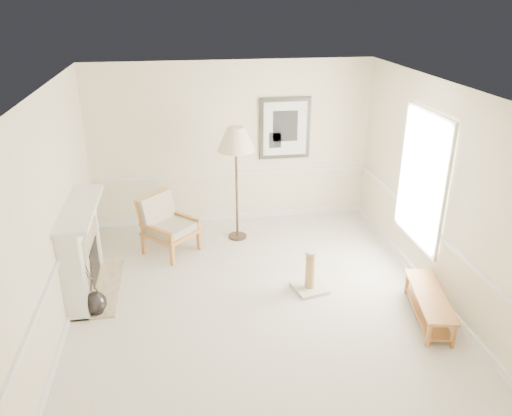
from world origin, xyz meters
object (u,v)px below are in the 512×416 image
at_px(floor_vase, 95,303).
at_px(bench, 429,302).
at_px(armchair, 165,222).
at_px(floor_lamp, 236,142).
at_px(scratching_post, 310,278).

xyz_separation_m(floor_vase, bench, (4.30, -0.77, 0.08)).
bearing_deg(armchair, floor_vase, -165.30).
xyz_separation_m(armchair, floor_lamp, (1.21, 0.28, 1.19)).
relative_size(floor_vase, bench, 0.66).
bearing_deg(armchair, bench, -82.22).
bearing_deg(floor_lamp, armchair, -166.87).
bearing_deg(armchair, floor_lamp, -33.24).
distance_m(armchair, bench, 4.18).
bearing_deg(scratching_post, floor_vase, -177.66).
relative_size(floor_lamp, bench, 1.47).
bearing_deg(floor_lamp, floor_vase, -137.50).
xyz_separation_m(armchair, bench, (3.38, -2.44, -0.27)).
bearing_deg(bench, floor_vase, 169.83).
distance_m(armchair, floor_lamp, 1.72).
bearing_deg(floor_vase, floor_lamp, 42.50).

